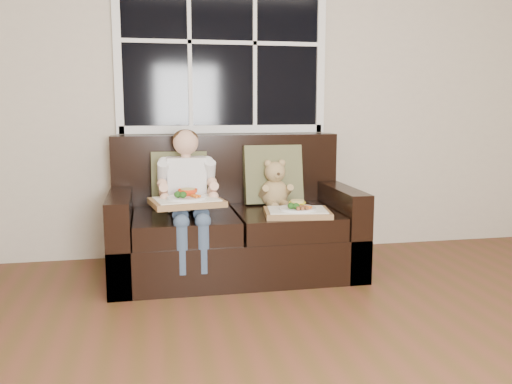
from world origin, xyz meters
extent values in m
cube|color=beige|center=(0.00, 2.50, 1.35)|extent=(4.50, 0.02, 2.70)
cube|color=black|center=(-0.53, 2.48, 1.65)|extent=(1.50, 0.02, 1.25)
cube|color=white|center=(-0.53, 2.47, 0.99)|extent=(1.58, 0.04, 0.06)
cube|color=white|center=(-1.31, 2.47, 1.65)|extent=(0.06, 0.04, 1.37)
cube|color=white|center=(0.25, 2.47, 1.65)|extent=(0.06, 0.04, 1.37)
cube|color=white|center=(-0.53, 2.47, 1.65)|extent=(1.50, 0.03, 0.03)
cube|color=black|center=(-0.53, 1.95, 0.15)|extent=(1.70, 0.90, 0.30)
cube|color=black|center=(-1.30, 1.95, 0.30)|extent=(0.15, 0.90, 0.60)
cube|color=black|center=(0.25, 1.95, 0.30)|extent=(0.15, 0.90, 0.60)
cube|color=black|center=(-0.53, 2.33, 0.63)|extent=(1.70, 0.18, 0.66)
cube|color=black|center=(-0.88, 1.87, 0.38)|extent=(0.68, 0.72, 0.15)
cube|color=black|center=(-0.18, 1.87, 0.38)|extent=(0.68, 0.72, 0.15)
cube|color=#626840|center=(-0.89, 2.17, 0.65)|extent=(0.40, 0.20, 0.41)
cube|color=#626840|center=(-0.20, 2.17, 0.67)|extent=(0.43, 0.20, 0.45)
cube|color=white|center=(-0.85, 2.00, 0.64)|extent=(0.26, 0.16, 0.37)
sphere|color=#DEA888|center=(-0.85, 1.99, 0.93)|extent=(0.17, 0.17, 0.17)
ellipsoid|color=#3B2513|center=(-0.85, 2.00, 0.95)|extent=(0.17, 0.17, 0.12)
cylinder|color=#374860|center=(-0.92, 1.80, 0.50)|extent=(0.10, 0.33, 0.10)
cylinder|color=#374860|center=(-0.79, 1.80, 0.50)|extent=(0.10, 0.33, 0.10)
cylinder|color=#374860|center=(-0.92, 1.54, 0.30)|extent=(0.09, 0.09, 0.31)
cylinder|color=#374860|center=(-0.79, 1.54, 0.30)|extent=(0.09, 0.09, 0.31)
cylinder|color=#DEA888|center=(-1.01, 1.88, 0.68)|extent=(0.07, 0.32, 0.26)
cylinder|color=#DEA888|center=(-0.69, 1.88, 0.68)|extent=(0.07, 0.32, 0.26)
ellipsoid|color=tan|center=(-0.21, 2.07, 0.54)|extent=(0.21, 0.18, 0.21)
sphere|color=tan|center=(-0.21, 2.05, 0.70)|extent=(0.16, 0.16, 0.15)
sphere|color=tan|center=(-0.26, 2.06, 0.76)|extent=(0.05, 0.05, 0.05)
sphere|color=tan|center=(-0.16, 2.06, 0.76)|extent=(0.05, 0.05, 0.05)
sphere|color=tan|center=(-0.21, 1.99, 0.69)|extent=(0.06, 0.06, 0.06)
sphere|color=#302215|center=(-0.21, 1.97, 0.70)|extent=(0.02, 0.02, 0.02)
cylinder|color=tan|center=(-0.26, 1.95, 0.48)|extent=(0.07, 0.12, 0.06)
cylinder|color=tan|center=(-0.16, 1.95, 0.48)|extent=(0.07, 0.12, 0.06)
cube|color=olive|center=(-0.87, 1.70, 0.56)|extent=(0.50, 0.41, 0.04)
cube|color=silver|center=(-0.87, 1.70, 0.59)|extent=(0.44, 0.35, 0.01)
cylinder|color=white|center=(-0.87, 1.69, 0.60)|extent=(0.25, 0.25, 0.02)
imported|color=#FE4215|center=(-0.86, 1.74, 0.62)|extent=(0.15, 0.15, 0.04)
cylinder|color=#D0C371|center=(-0.86, 1.74, 0.63)|extent=(0.10, 0.10, 0.02)
ellipsoid|color=#2A551B|center=(-0.93, 1.65, 0.63)|extent=(0.05, 0.05, 0.04)
ellipsoid|color=#2A551B|center=(-0.90, 1.63, 0.63)|extent=(0.05, 0.05, 0.04)
cylinder|color=orange|center=(-0.82, 1.64, 0.61)|extent=(0.05, 0.07, 0.02)
cube|color=olive|center=(-0.14, 1.69, 0.47)|extent=(0.47, 0.39, 0.04)
cube|color=silver|center=(-0.14, 1.69, 0.49)|extent=(0.42, 0.33, 0.01)
cylinder|color=white|center=(-0.14, 1.68, 0.50)|extent=(0.25, 0.25, 0.02)
imported|color=yellow|center=(-0.13, 1.73, 0.52)|extent=(0.13, 0.13, 0.03)
cylinder|color=#D0C371|center=(-0.13, 1.73, 0.53)|extent=(0.09, 0.09, 0.02)
ellipsoid|color=#2A551B|center=(-0.20, 1.64, 0.53)|extent=(0.05, 0.05, 0.04)
ellipsoid|color=#2A551B|center=(-0.17, 1.63, 0.53)|extent=(0.05, 0.05, 0.04)
cylinder|color=orange|center=(-0.09, 1.64, 0.52)|extent=(0.05, 0.07, 0.02)
cylinder|color=brown|center=(-0.14, 1.62, 0.52)|extent=(0.03, 0.09, 0.02)
camera|label=1|loc=(-1.10, -1.73, 1.18)|focal=38.00mm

